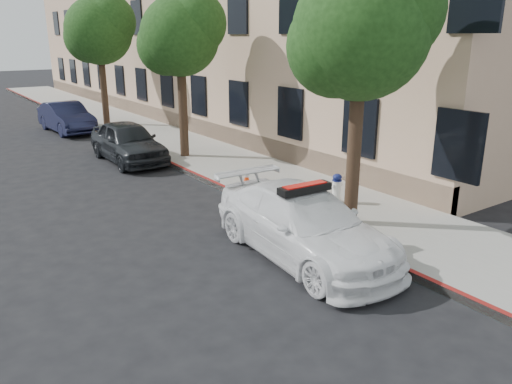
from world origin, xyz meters
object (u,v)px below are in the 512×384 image
Objects in this scene: parked_car_mid at (128,142)px; parked_car_far at (66,117)px; police_car at (304,224)px; fire_hydrant at (337,189)px; traffic_cone at (247,179)px.

parked_car_mid is 1.01× the size of parked_car_far.
parked_car_far is at bearing 92.36° from parked_car_mid.
police_car is at bearing -93.21° from parked_car_far.
parked_car_mid is 8.05m from fire_hydrant.
traffic_cone is at bearing -87.36° from parked_car_far.
parked_car_mid is 6.86m from parked_car_far.
parked_car_mid reaches higher than traffic_cone.
parked_car_mid is 5.46× the size of fire_hydrant.
parked_car_far is 14.77m from fire_hydrant.
parked_car_mid is 6.40× the size of traffic_cone.
police_car reaches higher than parked_car_far.
parked_car_mid is at bearing 101.72° from traffic_cone.
police_car is 9.37m from parked_car_mid.
police_car reaches higher than fire_hydrant.
parked_car_far is 5.40× the size of fire_hydrant.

